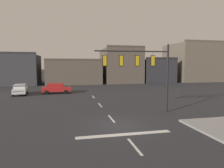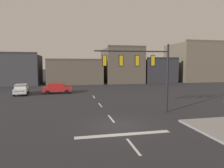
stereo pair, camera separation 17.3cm
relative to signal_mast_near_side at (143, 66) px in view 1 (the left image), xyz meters
name	(u,v)px [view 1 (the left image)]	position (x,y,z in m)	size (l,w,h in m)	color
ground_plane	(117,126)	(-3.28, -3.30, -4.48)	(400.00, 400.00, 0.00)	#2B2B30
stop_bar_paint	(125,134)	(-3.28, -5.30, -4.47)	(6.40, 0.50, 0.01)	silver
lane_centreline	(111,119)	(-3.28, -1.30, -4.47)	(0.16, 26.40, 0.01)	silver
signal_mast_near_side	(143,66)	(0.00, 0.00, 0.00)	(7.04, 0.57, 6.52)	black
car_lot_nearside	(20,89)	(-13.87, 15.09, -3.62)	(2.25, 4.58, 1.61)	silver
car_lot_middle	(56,88)	(-8.57, 15.44, -3.62)	(4.49, 1.99, 1.61)	#A81E1E
building_row	(132,67)	(10.07, 33.26, -0.36)	(57.65, 12.32, 10.85)	#38383D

